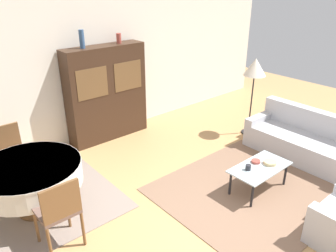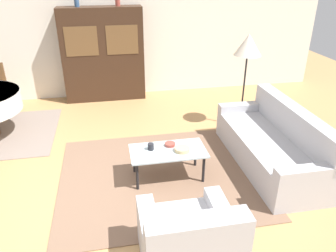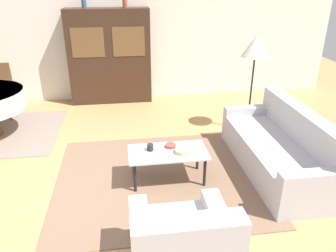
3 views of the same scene
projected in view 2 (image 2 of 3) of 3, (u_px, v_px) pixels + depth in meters
ground_plane at (84, 202)px, 3.86m from camera, size 14.00×14.00×0.00m
wall_back at (84, 31)px, 6.46m from camera, size 10.00×0.06×2.70m
area_rug at (159, 175)px, 4.34m from camera, size 2.56×2.28×0.01m
couch at (273, 145)px, 4.49m from camera, size 0.83×2.02×0.82m
armchair at (189, 243)px, 2.90m from camera, size 0.84×0.80×0.79m
coffee_table at (168, 153)px, 4.16m from camera, size 0.96×0.51×0.40m
display_cabinet at (103, 55)px, 6.50m from camera, size 1.59×0.40×1.82m
floor_lamp at (248, 48)px, 5.15m from camera, size 0.43×0.43×1.56m
cup at (151, 147)px, 4.14m from camera, size 0.08×0.08×0.08m
bowl at (182, 149)px, 4.11m from camera, size 0.19×0.19×0.05m
bowl_small at (170, 144)px, 4.24m from camera, size 0.14×0.14×0.04m
vase_short at (118, 1)px, 6.11m from camera, size 0.09×0.09×0.18m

